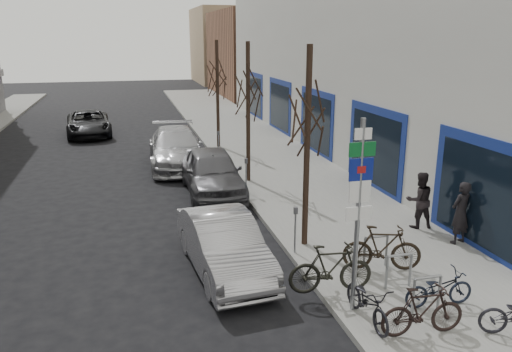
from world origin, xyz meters
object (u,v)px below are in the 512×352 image
highway_sign_pole (359,205)px  bike_mid_inner (331,268)px  meter_front (295,225)px  tree_far (217,69)px  bike_mid_curb (439,286)px  bike_far_inner (382,248)px  tree_near (308,100)px  bike_near_left (368,299)px  pedestrian_near (460,213)px  pedestrian_far (419,200)px  meter_mid (246,172)px  parked_car_mid (212,172)px  parked_car_front (224,244)px  tree_mid (248,79)px  lane_car (88,123)px  bike_near_right (423,311)px  meter_back (219,142)px  parked_car_back (176,148)px  bike_rack (399,267)px

highway_sign_pole → bike_mid_inner: size_ratio=2.18×
meter_front → tree_far: bearing=88.1°
bike_mid_curb → bike_far_inner: (-0.34, 1.85, 0.11)m
tree_near → meter_front: tree_near is taller
highway_sign_pole → tree_far: tree_far is taller
tree_near → bike_mid_inner: (-0.38, -2.70, -3.37)m
tree_far → bike_near_left: 17.34m
tree_near → meter_front: bearing=-132.0°
pedestrian_near → pedestrian_far: bearing=-89.9°
meter_mid → parked_car_mid: parked_car_mid is taller
bike_mid_curb → meter_front: bearing=34.2°
tree_near → parked_car_front: 4.23m
bike_mid_curb → parked_car_mid: size_ratio=0.31×
bike_near_left → parked_car_mid: size_ratio=0.33×
tree_mid → parked_car_mid: (-1.60, -0.94, -3.26)m
tree_near → pedestrian_far: (3.71, 0.32, -3.09)m
bike_mid_curb → lane_car: bearing=22.9°
bike_near_right → parked_car_mid: 10.50m
parked_car_mid → meter_front: bearing=-78.2°
meter_back → lane_car: lane_car is taller
bike_mid_curb → pedestrian_near: pedestrian_near is taller
tree_far → pedestrian_far: size_ratio=3.18×
tree_near → meter_front: size_ratio=4.33×
highway_sign_pole → meter_front: (-0.25, 3.01, -1.54)m
tree_mid → meter_mid: tree_mid is taller
bike_near_left → pedestrian_near: 5.21m
tree_far → parked_car_back: bearing=-130.2°
tree_mid → bike_rack: bearing=-82.7°
pedestrian_far → bike_far_inner: bearing=48.1°
tree_near → tree_far: same height
tree_mid → pedestrian_far: (3.71, -6.18, -3.09)m
highway_sign_pole → meter_mid: size_ratio=3.31×
bike_mid_inner → bike_far_inner: size_ratio=1.00×
tree_near → meter_mid: 5.95m
meter_mid → bike_far_inner: (1.72, -6.98, -0.18)m
bike_mid_curb → parked_car_front: bearing=55.4°
tree_far → bike_near_right: size_ratio=3.24×
meter_mid → bike_mid_inner: bearing=-89.5°
highway_sign_pole → bike_far_inner: (1.47, 1.53, -1.72)m
highway_sign_pole → meter_mid: bearing=91.7°
bike_rack → meter_front: bearing=124.5°
highway_sign_pole → pedestrian_near: 5.20m
parked_car_mid → parked_car_back: (-0.86, 4.52, -0.00)m
highway_sign_pole → bike_far_inner: bearing=46.2°
meter_back → bike_near_left: bearing=-88.7°
parked_car_back → meter_front: bearing=-76.8°
meter_front → meter_back: same height
bike_near_right → pedestrian_far: 5.86m
parked_car_front → tree_mid: bearing=66.7°
meter_front → parked_car_back: size_ratio=0.22×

